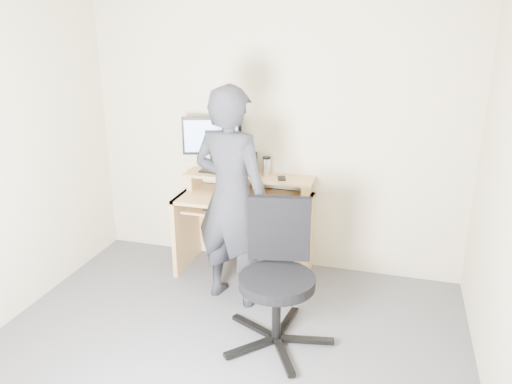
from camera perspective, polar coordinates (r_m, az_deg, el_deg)
The scene contains 13 objects.
ground at distance 3.60m, azimuth -5.28°, elevation -19.88°, with size 3.50×3.50×0.00m, color #5B5B60.
back_wall at distance 4.59m, azimuth 2.11°, elevation 6.33°, with size 3.50×0.02×2.50m, color beige.
desk at distance 4.64m, azimuth -1.05°, elevation -2.59°, with size 1.20×0.60×0.91m.
monitor at distance 4.63m, azimuth -5.04°, elevation 6.02°, with size 0.53×0.19×0.52m.
external_drive at distance 4.58m, azimuth -0.39°, elevation 3.24°, with size 0.07×0.13×0.20m, color black.
travel_mug at distance 4.55m, azimuth 1.22°, elevation 2.85°, with size 0.07×0.07×0.16m, color silver.
smartphone at distance 4.48m, azimuth 2.95°, elevation 1.58°, with size 0.07×0.13×0.01m, color black.
charger at distance 4.62m, azimuth -4.61°, elevation 2.25°, with size 0.04×0.04×0.04m, color black.
headphones at distance 4.69m, azimuth -1.94°, elevation 2.41°, with size 0.16×0.16×0.02m, color silver.
keyboard at distance 4.48m, azimuth -2.98°, elevation -1.81°, with size 0.46×0.18×0.03m, color black.
mouse at distance 4.31m, azimuth 2.84°, elevation -1.18°, with size 0.10×0.06×0.04m, color black.
office_chair at distance 3.62m, azimuth 2.49°, elevation -8.83°, with size 0.82×0.81×1.04m.
person at distance 4.01m, azimuth -2.86°, elevation -0.65°, with size 0.66×0.43×1.82m, color black.
Camera 1 is at (1.06, -2.60, 2.26)m, focal length 35.00 mm.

